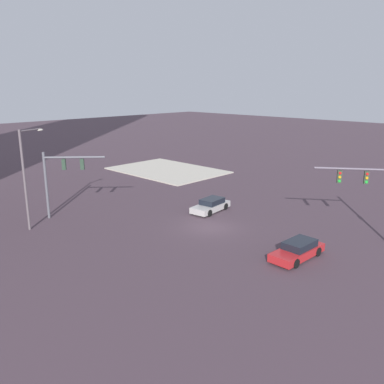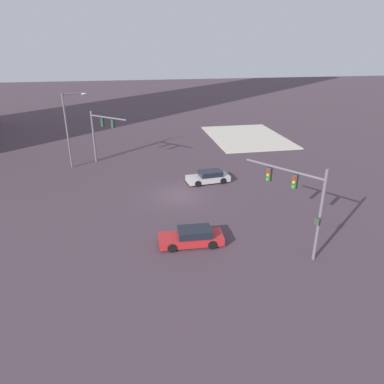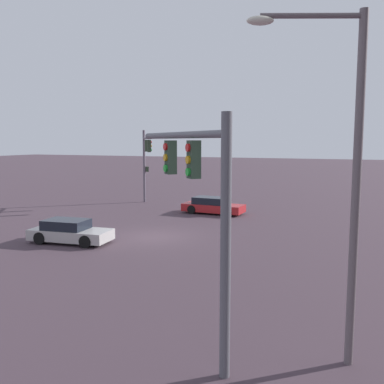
{
  "view_description": "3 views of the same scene",
  "coord_description": "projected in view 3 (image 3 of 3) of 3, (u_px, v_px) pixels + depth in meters",
  "views": [
    {
      "loc": [
        -21.17,
        23.93,
        11.48
      ],
      "look_at": [
        2.25,
        -0.27,
        2.59
      ],
      "focal_mm": 37.81,
      "sensor_mm": 36.0,
      "label": 1
    },
    {
      "loc": [
        -29.45,
        4.38,
        13.07
      ],
      "look_at": [
        -2.86,
        -0.67,
        1.55
      ],
      "focal_mm": 32.98,
      "sensor_mm": 36.0,
      "label": 2
    },
    {
      "loc": [
        20.68,
        10.93,
        5.32
      ],
      "look_at": [
        1.51,
        2.95,
        2.82
      ],
      "focal_mm": 39.94,
      "sensor_mm": 36.0,
      "label": 3
    }
  ],
  "objects": [
    {
      "name": "traffic_signal_near_corner",
      "position": [
        146.0,
        155.0,
        35.36
      ],
      "size": [
        5.06,
        3.44,
        6.22
      ],
      "rotation": [
        0.0,
        0.0,
        0.61
      ],
      "color": "slate",
      "rests_on": "ground"
    },
    {
      "name": "ground_plane",
      "position": [
        154.0,
        237.0,
        23.76
      ],
      "size": [
        219.56,
        219.56,
        0.0
      ],
      "primitive_type": "plane",
      "color": "#483741"
    },
    {
      "name": "sedan_car_approaching",
      "position": [
        69.0,
        232.0,
        22.39
      ],
      "size": [
        2.18,
        4.43,
        1.21
      ],
      "rotation": [
        0.0,
        0.0,
        1.68
      ],
      "color": "#B7B2B0",
      "rests_on": "ground"
    },
    {
      "name": "streetlamp_curved_arm",
      "position": [
        344.0,
        165.0,
        9.7
      ],
      "size": [
        1.2,
        2.53,
        8.19
      ],
      "rotation": [
        0.0,
        0.0,
        -1.19
      ],
      "color": "#665B60",
      "rests_on": "ground"
    },
    {
      "name": "traffic_signal_opposite_side",
      "position": [
        200.0,
        193.0,
        10.36
      ],
      "size": [
        3.76,
        4.01,
        5.94
      ],
      "rotation": [
        0.0,
        0.0,
        -2.32
      ],
      "color": "#5C5D65",
      "rests_on": "ground"
    },
    {
      "name": "sedan_car_waiting_far",
      "position": [
        212.0,
        206.0,
        31.32
      ],
      "size": [
        1.94,
        4.54,
        1.21
      ],
      "rotation": [
        0.0,
        0.0,
        1.53
      ],
      "color": "red",
      "rests_on": "ground"
    }
  ]
}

